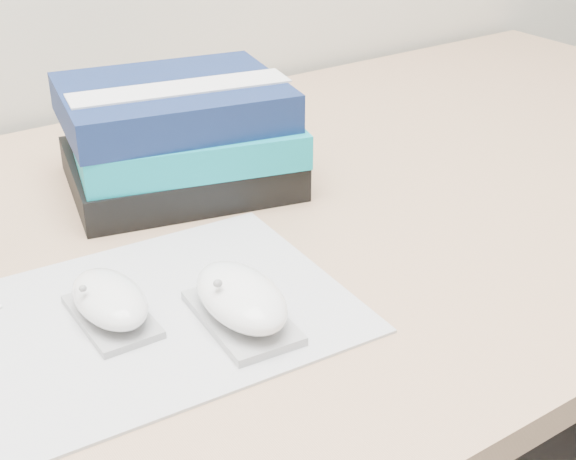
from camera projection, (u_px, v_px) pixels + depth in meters
desk at (277, 339)px, 1.08m from camera, size 1.60×0.80×0.73m
mousepad at (155, 314)px, 0.71m from camera, size 0.35×0.28×0.00m
mouse_rear at (110, 302)px, 0.69m from camera, size 0.06×0.10×0.04m
mouse_front at (241, 300)px, 0.69m from camera, size 0.08×0.12×0.05m
book_stack at (179, 136)px, 0.93m from camera, size 0.30×0.26×0.13m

